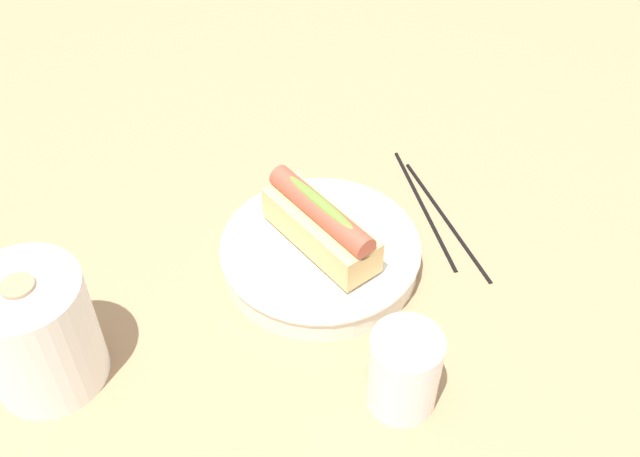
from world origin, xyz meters
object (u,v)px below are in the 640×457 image
Objects in this scene: paper_towel_roll at (38,335)px; chopstick_far at (446,218)px; hotdog_front at (320,223)px; chopstick_near at (424,207)px; serving_bowl at (320,252)px; water_glass at (404,374)px.

paper_towel_roll is 0.61× the size of chopstick_far.
chopstick_near is at bearing -82.76° from hotdog_front.
hotdog_front reaches higher than chopstick_near.
serving_bowl is 0.31m from paper_towel_roll.
serving_bowl is 1.68× the size of paper_towel_roll.
paper_towel_roll reaches higher than water_glass.
chopstick_far is (-0.01, -0.17, -0.06)m from hotdog_front.
hotdog_front is 0.18m from chopstick_far.
hotdog_front is 0.20m from water_glass.
serving_bowl is at bearing -89.22° from paper_towel_roll.
chopstick_near is at bearing 30.54° from chopstick_far.
serving_bowl reaches higher than chopstick_far.
serving_bowl is 0.16m from chopstick_near.
chopstick_near is (0.21, -0.17, -0.04)m from water_glass.
serving_bowl is at bearing 112.40° from chopstick_near.
paper_towel_roll reaches higher than hotdog_front.
hotdog_front is 0.30m from paper_towel_roll.
water_glass is at bearing 174.92° from serving_bowl.
hotdog_front is 0.17m from chopstick_near.
paper_towel_roll is at bearing 90.78° from hotdog_front.
hotdog_front reaches higher than serving_bowl.
water_glass is (-0.19, 0.02, -0.02)m from hotdog_front.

